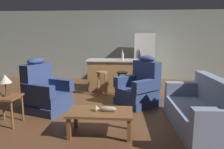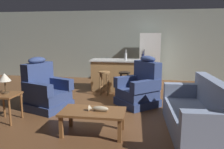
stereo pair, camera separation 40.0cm
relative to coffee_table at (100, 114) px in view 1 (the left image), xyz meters
name	(u,v)px [view 1 (the left image)]	position (x,y,z in m)	size (l,w,h in m)	color
ground_plane	(114,103)	(0.11, 1.77, -0.36)	(12.00, 12.00, 0.00)	brown
back_wall	(119,45)	(0.11, 4.90, 0.94)	(12.00, 0.05, 2.60)	#939E93
coffee_table	(100,114)	(0.00, 0.00, 0.00)	(1.10, 0.60, 0.42)	brown
fish_figurine	(106,109)	(0.10, -0.01, 0.10)	(0.34, 0.10, 0.10)	#4C3823
couch	(203,112)	(1.80, 0.29, -0.02)	(0.93, 1.94, 0.94)	#8493B2
recliner_near_lamp	(45,92)	(-1.40, 1.13, 0.06)	(1.09, 1.09, 1.20)	navy
recliner_near_island	(140,87)	(0.76, 1.73, 0.06)	(1.19, 1.19, 1.20)	navy
end_table	(7,101)	(-1.83, 0.29, 0.10)	(0.48, 0.48, 0.56)	brown
table_lamp	(5,80)	(-1.84, 0.32, 0.50)	(0.24, 0.24, 0.41)	#4C3823
kitchen_island	(117,75)	(0.11, 3.12, 0.11)	(1.80, 0.70, 0.95)	#AD7F4C
bar_stool_left	(102,79)	(-0.27, 2.49, 0.11)	(0.32, 0.32, 0.68)	olive
bar_stool_right	(122,79)	(0.30, 2.49, 0.11)	(0.32, 0.32, 0.68)	black
refrigerator	(144,58)	(1.01, 4.32, 0.52)	(0.70, 0.69, 1.76)	white
bottle_tall_green	(123,56)	(0.29, 2.91, 0.71)	(0.07, 0.07, 0.32)	silver
bottle_short_amber	(139,57)	(0.80, 3.00, 0.69)	(0.07, 0.07, 0.28)	#23284C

